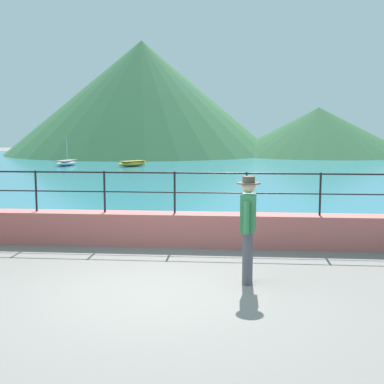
# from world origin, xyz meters

# --- Properties ---
(ground_plane) EXTENTS (120.00, 120.00, 0.00)m
(ground_plane) POSITION_xyz_m (0.00, 0.00, 0.00)
(ground_plane) COLOR slate
(promenade_wall) EXTENTS (20.00, 0.56, 0.70)m
(promenade_wall) POSITION_xyz_m (0.00, 3.20, 0.35)
(promenade_wall) COLOR #BC605B
(promenade_wall) RESTS_ON ground
(railing) EXTENTS (18.44, 0.04, 0.90)m
(railing) POSITION_xyz_m (0.00, 3.20, 1.31)
(railing) COLOR black
(railing) RESTS_ON promenade_wall
(lake_water) EXTENTS (64.00, 44.32, 0.06)m
(lake_water) POSITION_xyz_m (0.00, 25.84, 0.03)
(lake_water) COLOR teal
(lake_water) RESTS_ON ground
(hill_main) EXTENTS (27.33, 27.33, 11.42)m
(hill_main) POSITION_xyz_m (-8.22, 43.67, 5.71)
(hill_main) COLOR #33663D
(hill_main) RESTS_ON ground
(hill_secondary) EXTENTS (17.85, 17.85, 4.62)m
(hill_secondary) POSITION_xyz_m (9.21, 41.81, 2.31)
(hill_secondary) COLOR #285633
(hill_secondary) RESTS_ON ground
(person_walking) EXTENTS (0.38, 0.57, 1.75)m
(person_walking) POSITION_xyz_m (1.50, 0.62, 0.98)
(person_walking) COLOR #4C4C56
(person_walking) RESTS_ON ground
(boat_0) EXTENTS (1.26, 2.42, 1.91)m
(boat_0) POSITION_xyz_m (-10.13, 25.70, 0.26)
(boat_0) COLOR white
(boat_0) RESTS_ON lake_water
(boat_2) EXTENTS (2.12, 2.37, 0.36)m
(boat_2) POSITION_xyz_m (-5.55, 25.49, 0.26)
(boat_2) COLOR gold
(boat_2) RESTS_ON lake_water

